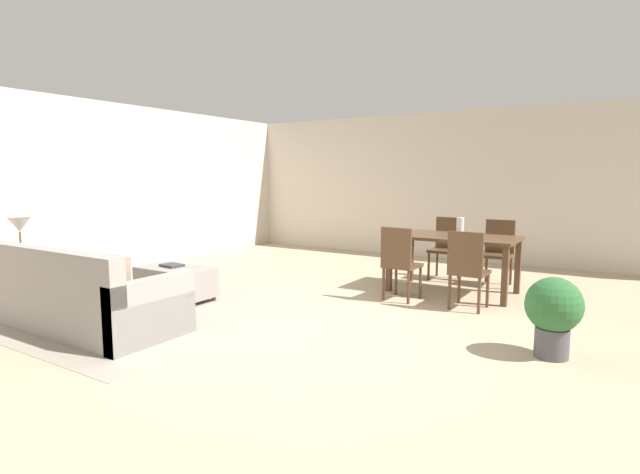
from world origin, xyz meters
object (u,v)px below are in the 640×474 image
side_table (23,270)px  table_lamp (19,226)px  ottoman_table (176,281)px  dining_chair_near_right (467,266)px  couch (83,300)px  dining_chair_far_left (446,244)px  vase_centerpiece (460,227)px  dining_chair_near_left (399,259)px  dining_table (454,243)px  book_on_ottoman (172,265)px  potted_plant (554,311)px  dining_chair_far_right (498,248)px

side_table → table_lamp: table_lamp is taller
ottoman_table → dining_chair_near_right: 3.53m
couch → dining_chair_far_left: bearing=62.0°
side_table → vase_centerpiece: bearing=39.1°
dining_chair_near_left → vase_centerpiece: (0.52, 0.75, 0.36)m
dining_chair_near_right → dining_chair_far_left: same height
side_table → dining_table: size_ratio=0.34×
table_lamp → book_on_ottoman: table_lamp is taller
table_lamp → dining_chair_far_left: size_ratio=0.57×
side_table → dining_chair_near_left: 4.50m
dining_chair_far_left → vase_centerpiece: vase_centerpiece is taller
dining_table → potted_plant: (1.46, -1.90, -0.26)m
ottoman_table → dining_chair_near_right: bearing=24.7°
table_lamp → dining_chair_far_right: table_lamp is taller
dining_chair_near_right → potted_plant: (1.05, -1.11, -0.11)m
dining_table → dining_chair_far_right: bearing=64.0°
dining_chair_far_right → dining_chair_near_right: bearing=-89.3°
dining_chair_near_left → dining_chair_near_right: same height
ottoman_table → book_on_ottoman: 0.21m
side_table → book_on_ottoman: side_table is taller
dining_chair_near_left → dining_chair_far_left: (0.06, 1.64, 0.00)m
side_table → dining_chair_far_right: 6.15m
potted_plant → vase_centerpiece: bearing=126.4°
dining_chair_near_right → dining_chair_far_left: 1.81m
book_on_ottoman → table_lamp: bearing=-136.1°
side_table → dining_chair_near_right: size_ratio=0.60×
table_lamp → dining_chair_near_right: table_lamp is taller
dining_chair_near_left → dining_chair_near_right: (0.83, 0.01, 0.00)m
side_table → dining_table: (4.07, 3.43, 0.23)m
couch → side_table: (-1.37, 0.12, 0.14)m
ottoman_table → dining_chair_far_right: size_ratio=1.03×
table_lamp → potted_plant: table_lamp is taller
ottoman_table → book_on_ottoman: size_ratio=3.65×
dining_chair_near_left → dining_chair_far_right: 1.80m
vase_centerpiece → potted_plant: size_ratio=0.36×
dining_chair_near_left → potted_plant: size_ratio=1.32×
dining_chair_far_left → vase_centerpiece: bearing=-62.6°
couch → table_lamp: bearing=175.0°
table_lamp → book_on_ottoman: (1.22, 1.18, -0.53)m
table_lamp → vase_centerpiece: 5.37m
table_lamp → dining_chair_far_left: table_lamp is taller
ottoman_table → dining_chair_near_right: size_ratio=1.03×
dining_chair_far_left → dining_chair_near_left: bearing=-91.9°
dining_chair_near_left → book_on_ottoman: (-2.43, -1.46, -0.09)m
dining_chair_near_left → vase_centerpiece: 0.98m
couch → dining_table: size_ratio=1.33×
ottoman_table → vase_centerpiece: (2.87, 2.21, 0.65)m
dining_table → dining_chair_far_left: dining_chair_far_left is taller
table_lamp → dining_chair_near_left: bearing=35.8°
couch → potted_plant: bearing=21.6°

